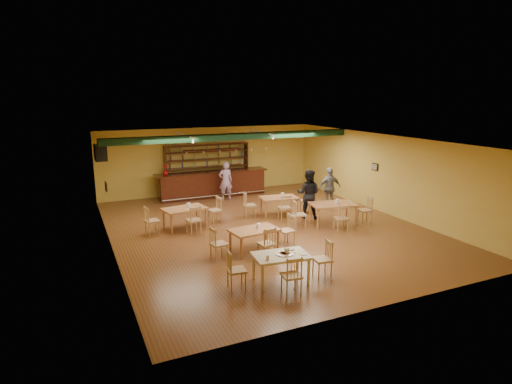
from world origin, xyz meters
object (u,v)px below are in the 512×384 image
dining_table_b (279,206)px  dining_table_d (333,214)px  dining_table_a (185,218)px  near_table (281,268)px  bar_counter (212,184)px  dining_table_c (254,240)px  patron_right_a (308,194)px  patron_bar (226,181)px

dining_table_b → dining_table_d: 2.23m
dining_table_a → near_table: dining_table_a is taller
bar_counter → dining_table_c: size_ratio=3.66×
bar_counter → patron_right_a: size_ratio=2.78×
near_table → patron_right_a: bearing=59.1°
bar_counter → patron_right_a: bearing=-65.2°
patron_bar → dining_table_d: bearing=116.3°
near_table → patron_bar: patron_bar is taller
patron_right_a → bar_counter: bearing=-25.1°
dining_table_a → dining_table_b: size_ratio=1.03×
bar_counter → dining_table_c: 7.11m
dining_table_b → near_table: bearing=-108.0°
bar_counter → patron_right_a: patron_right_a is taller
dining_table_b → dining_table_c: (-2.44, -3.18, 0.00)m
dining_table_a → patron_right_a: bearing=-17.8°
dining_table_c → near_table: (-0.24, -2.13, 0.01)m
dining_table_a → patron_right_a: 4.55m
dining_table_d → dining_table_a: bearing=171.4°
dining_table_d → dining_table_c: bearing=-149.0°
dining_table_d → patron_right_a: patron_right_a is taller
dining_table_a → dining_table_c: (1.24, -3.03, -0.01)m
patron_bar → near_table: bearing=81.6°
patron_bar → patron_right_a: size_ratio=0.92×
dining_table_b → patron_bar: 3.22m
dining_table_a → dining_table_c: size_ratio=1.03×
dining_table_a → dining_table_d: dining_table_d is taller
bar_counter → dining_table_b: (1.34, -3.84, -0.22)m
bar_counter → patron_bar: 0.93m
dining_table_b → dining_table_c: size_ratio=1.00×
dining_table_a → patron_bar: size_ratio=0.85×
dining_table_d → patron_right_a: 1.29m
bar_counter → near_table: (-1.33, -9.15, -0.21)m
near_table → patron_bar: 8.51m
patron_bar → dining_table_a: bearing=53.0°
dining_table_b → patron_right_a: 1.26m
patron_bar → bar_counter: bearing=-65.2°
dining_table_b → near_table: size_ratio=1.04×
near_table → dining_table_d: bearing=48.4°
near_table → bar_counter: bearing=88.5°
dining_table_b → near_table: near_table is taller
bar_counter → dining_table_b: size_ratio=3.66×
near_table → patron_bar: (1.67, 8.33, 0.48)m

